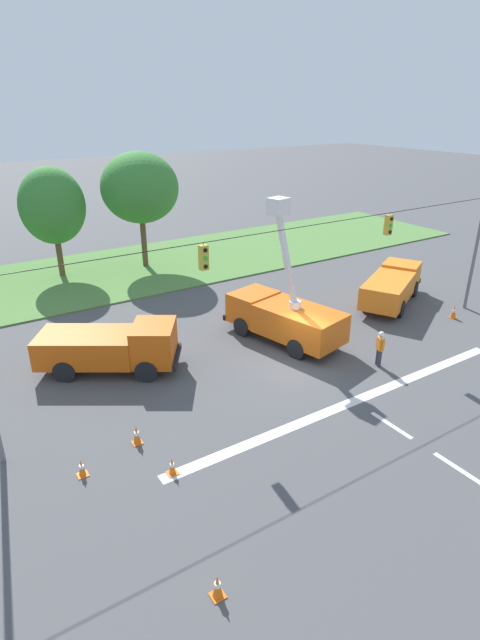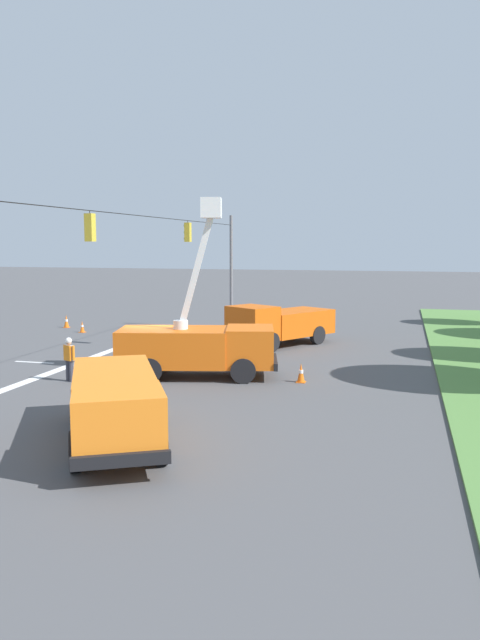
# 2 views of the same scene
# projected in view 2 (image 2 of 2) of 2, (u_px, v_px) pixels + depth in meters

# --- Properties ---
(ground_plane) EXTENTS (200.00, 200.00, 0.00)m
(ground_plane) POSITION_uv_depth(u_px,v_px,m) (153.00, 369.00, 27.36)
(ground_plane) COLOR #4C4C4F
(lane_markings) EXTENTS (17.60, 15.25, 0.01)m
(lane_markings) POSITION_uv_depth(u_px,v_px,m) (44.00, 363.00, 28.70)
(lane_markings) COLOR silver
(lane_markings) RESTS_ON ground
(signal_gantry) EXTENTS (26.20, 0.33, 7.20)m
(signal_gantry) POSITION_uv_depth(u_px,v_px,m) (150.00, 272.00, 26.78)
(signal_gantry) COLOR slate
(signal_gantry) RESTS_ON ground
(utility_truck_bucket_lift) EXTENTS (3.89, 6.86, 7.28)m
(utility_truck_bucket_lift) POSITION_uv_depth(u_px,v_px,m) (197.00, 344.00, 25.54)
(utility_truck_bucket_lift) COLOR orange
(utility_truck_bucket_lift) RESTS_ON ground
(utility_truck_support_near) EXTENTS (6.64, 5.44, 2.26)m
(utility_truck_support_near) POSITION_uv_depth(u_px,v_px,m) (279.00, 323.00, 33.37)
(utility_truck_support_near) COLOR #D6560F
(utility_truck_support_near) RESTS_ON ground
(utility_truck_support_far) EXTENTS (6.96, 5.12, 2.00)m
(utility_truck_support_far) POSITION_uv_depth(u_px,v_px,m) (115.00, 402.00, 17.06)
(utility_truck_support_far) COLOR orange
(utility_truck_support_far) RESTS_ON ground
(road_worker) EXTENTS (0.38, 0.61, 1.77)m
(road_worker) POSITION_uv_depth(u_px,v_px,m) (69.00, 357.00, 24.77)
(road_worker) COLOR #383842
(road_worker) RESTS_ON ground
(traffic_cone_foreground_left) EXTENTS (0.36, 0.36, 0.75)m
(traffic_cone_foreground_left) POSITION_uv_depth(u_px,v_px,m) (185.00, 332.00, 36.06)
(traffic_cone_foreground_left) COLOR orange
(traffic_cone_foreground_left) RESTS_ON ground
(traffic_cone_foreground_right) EXTENTS (0.36, 0.36, 0.62)m
(traffic_cone_foreground_right) POSITION_uv_depth(u_px,v_px,m) (187.00, 328.00, 38.33)
(traffic_cone_foreground_right) COLOR orange
(traffic_cone_foreground_right) RESTS_ON ground
(traffic_cone_mid_left) EXTENTS (0.36, 0.36, 0.63)m
(traffic_cone_mid_left) POSITION_uv_depth(u_px,v_px,m) (147.00, 333.00, 36.25)
(traffic_cone_mid_left) COLOR orange
(traffic_cone_mid_left) RESTS_ON ground
(traffic_cone_near_bucket) EXTENTS (0.36, 0.36, 0.71)m
(traffic_cone_near_bucket) POSITION_uv_depth(u_px,v_px,m) (82.00, 327.00, 38.41)
(traffic_cone_near_bucket) COLOR orange
(traffic_cone_near_bucket) RESTS_ON ground
(traffic_cone_lane_edge_a) EXTENTS (0.36, 0.36, 0.77)m
(traffic_cone_lane_edge_a) POSITION_uv_depth(u_px,v_px,m) (301.00, 373.00, 24.65)
(traffic_cone_lane_edge_a) COLOR orange
(traffic_cone_lane_edge_a) RESTS_ON ground
(traffic_cone_lane_edge_b) EXTENTS (0.36, 0.36, 0.82)m
(traffic_cone_lane_edge_b) POSITION_uv_depth(u_px,v_px,m) (66.00, 321.00, 40.61)
(traffic_cone_lane_edge_b) COLOR orange
(traffic_cone_lane_edge_b) RESTS_ON ground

